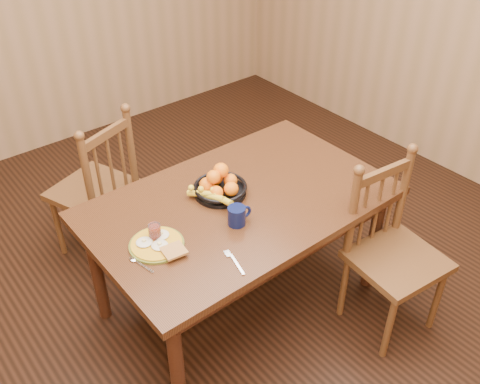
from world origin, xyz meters
TOP-DOWN VIEW (x-y plane):
  - room at (0.00, 0.00)m, footprint 4.52×5.02m
  - dining_table at (0.00, 0.00)m, footprint 1.60×1.00m
  - chair_far at (-0.41, 0.92)m, footprint 0.58×0.57m
  - chair_near at (0.55, -0.62)m, footprint 0.50×0.48m
  - breakfast_plate at (-0.54, -0.04)m, footprint 0.26×0.29m
  - fork at (-0.32, -0.35)m, footprint 0.05×0.18m
  - spoon at (-0.67, -0.08)m, footprint 0.05×0.16m
  - coffee_mug at (-0.14, -0.15)m, footprint 0.13×0.09m
  - juice_glass at (-0.52, 0.00)m, footprint 0.06×0.06m
  - fruit_bowl at (-0.06, 0.11)m, footprint 0.32×0.32m

SIDE VIEW (x-z plane):
  - chair_near at x=0.55m, z-range -0.01..0.99m
  - chair_far at x=-0.41m, z-range -0.01..1.00m
  - dining_table at x=0.00m, z-range 0.29..1.04m
  - fork at x=-0.32m, z-range 0.75..0.76m
  - spoon at x=-0.67m, z-range 0.75..0.76m
  - breakfast_plate at x=-0.54m, z-range 0.74..0.78m
  - juice_glass at x=-0.52m, z-range 0.75..0.84m
  - coffee_mug at x=-0.14m, z-range 0.75..0.85m
  - fruit_bowl at x=-0.06m, z-range 0.72..0.89m
  - room at x=0.00m, z-range -0.01..2.71m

